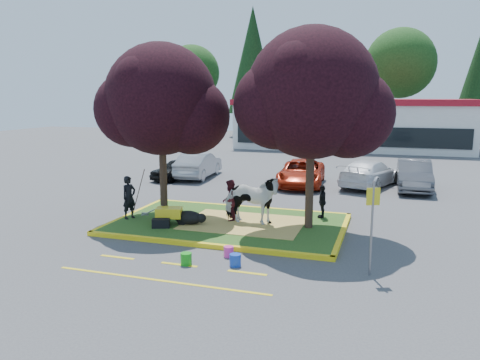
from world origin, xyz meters
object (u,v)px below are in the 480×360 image
(cow, at_px, (251,200))
(handler, at_px, (129,197))
(bucket_blue, at_px, (235,260))
(car_black, at_px, (178,169))
(calf, at_px, (188,217))
(wheelbarrow, at_px, (169,213))
(car_silver, at_px, (199,165))
(bucket_pink, at_px, (229,252))
(sign_post, at_px, (372,218))
(bucket_green, at_px, (186,259))

(cow, xyz_separation_m, handler, (-4.57, -0.64, -0.09))
(bucket_blue, xyz_separation_m, car_black, (-7.43, 12.05, 0.43))
(calf, distance_m, car_black, 10.07)
(calf, relative_size, wheelbarrow, 0.68)
(car_silver, bearing_deg, handler, 93.90)
(bucket_pink, height_order, car_black, car_black)
(car_silver, bearing_deg, car_black, 45.64)
(bucket_blue, height_order, car_black, car_black)
(cow, bearing_deg, bucket_pink, -175.46)
(cow, xyz_separation_m, calf, (-2.15, -0.68, -0.65))
(handler, relative_size, car_silver, 0.36)
(cow, height_order, wheelbarrow, cow)
(cow, height_order, car_black, cow)
(calf, height_order, sign_post, sign_post)
(wheelbarrow, distance_m, sign_post, 7.49)
(calf, distance_m, bucket_blue, 4.20)
(sign_post, bearing_deg, bucket_green, 166.99)
(cow, bearing_deg, bucket_blue, -169.87)
(calf, bearing_deg, sign_post, -31.32)
(cow, relative_size, sign_post, 0.83)
(cow, bearing_deg, bucket_green, 170.78)
(handler, relative_size, bucket_green, 4.70)
(handler, relative_size, sign_post, 0.63)
(bucket_pink, xyz_separation_m, car_black, (-7.00, 11.39, 0.44))
(car_black, bearing_deg, bucket_blue, -37.18)
(wheelbarrow, bearing_deg, handler, 154.86)
(wheelbarrow, bearing_deg, car_silver, 91.74)
(calf, bearing_deg, bucket_pink, -54.60)
(wheelbarrow, xyz_separation_m, bucket_green, (2.09, -3.18, -0.40))
(sign_post, bearing_deg, bucket_pink, 155.05)
(car_black, height_order, car_silver, car_silver)
(sign_post, relative_size, car_black, 0.72)
(cow, relative_size, handler, 1.31)
(car_black, bearing_deg, bucket_green, -42.66)
(wheelbarrow, relative_size, sign_post, 0.64)
(bucket_green, bearing_deg, bucket_blue, 13.72)
(sign_post, height_order, bucket_blue, sign_post)
(handler, bearing_deg, wheelbarrow, -78.90)
(handler, xyz_separation_m, sign_post, (8.83, -2.68, 0.61))
(bucket_green, relative_size, bucket_blue, 0.99)
(wheelbarrow, distance_m, bucket_green, 3.82)
(cow, xyz_separation_m, car_silver, (-5.94, 9.24, -0.31))
(handler, bearing_deg, bucket_pink, -96.68)
(bucket_pink, xyz_separation_m, car_silver, (-6.18, 12.36, 0.58))
(car_black, bearing_deg, cow, -29.54)
(wheelbarrow, xyz_separation_m, car_silver, (-3.17, 10.18, 0.16))
(handler, distance_m, bucket_green, 5.28)
(sign_post, xyz_separation_m, car_black, (-11.03, 11.58, -0.97))
(wheelbarrow, bearing_deg, bucket_pink, -51.52)
(handler, bearing_deg, bucket_green, -111.16)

